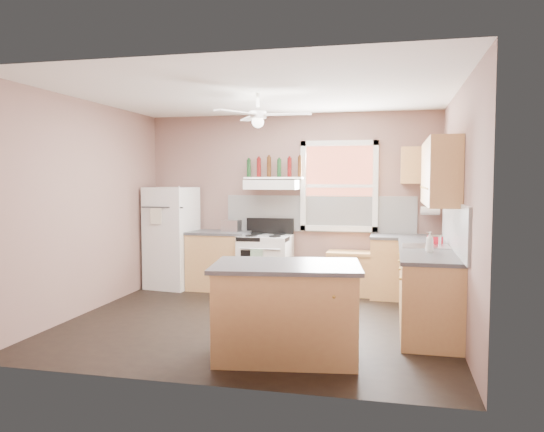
% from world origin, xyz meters
% --- Properties ---
extents(floor, '(4.50, 4.50, 0.00)m').
position_xyz_m(floor, '(0.00, 0.00, 0.00)').
color(floor, black).
rests_on(floor, ground).
extents(ceiling, '(4.50, 4.50, 0.00)m').
position_xyz_m(ceiling, '(0.00, 0.00, 2.70)').
color(ceiling, white).
rests_on(ceiling, ground).
extents(wall_back, '(4.50, 0.05, 2.70)m').
position_xyz_m(wall_back, '(0.00, 2.02, 1.35)').
color(wall_back, '#806056').
rests_on(wall_back, ground).
extents(wall_right, '(0.05, 4.00, 2.70)m').
position_xyz_m(wall_right, '(2.27, 0.00, 1.35)').
color(wall_right, '#806056').
rests_on(wall_right, ground).
extents(wall_left, '(0.05, 4.00, 2.70)m').
position_xyz_m(wall_left, '(-2.27, 0.00, 1.35)').
color(wall_left, '#806056').
rests_on(wall_left, ground).
extents(backsplash_back, '(2.90, 0.03, 0.55)m').
position_xyz_m(backsplash_back, '(0.45, 1.99, 1.18)').
color(backsplash_back, white).
rests_on(backsplash_back, wall_back).
extents(backsplash_right, '(0.03, 2.60, 0.55)m').
position_xyz_m(backsplash_right, '(2.23, 0.30, 1.18)').
color(backsplash_right, white).
rests_on(backsplash_right, wall_right).
extents(window_view, '(1.00, 0.02, 1.20)m').
position_xyz_m(window_view, '(0.75, 1.98, 1.60)').
color(window_view, brown).
rests_on(window_view, wall_back).
extents(window_frame, '(1.16, 0.07, 1.36)m').
position_xyz_m(window_frame, '(0.75, 1.96, 1.60)').
color(window_frame, white).
rests_on(window_frame, wall_back).
extents(refrigerator, '(0.75, 0.73, 1.58)m').
position_xyz_m(refrigerator, '(-1.83, 1.66, 0.79)').
color(refrigerator, white).
rests_on(refrigerator, floor).
extents(base_cabinet_left, '(0.90, 0.60, 0.86)m').
position_xyz_m(base_cabinet_left, '(-1.06, 1.70, 0.43)').
color(base_cabinet_left, tan).
rests_on(base_cabinet_left, floor).
extents(counter_left, '(0.92, 0.62, 0.04)m').
position_xyz_m(counter_left, '(-1.06, 1.70, 0.88)').
color(counter_left, '#3E3D40').
rests_on(counter_left, base_cabinet_left).
extents(toaster, '(0.30, 0.20, 0.18)m').
position_xyz_m(toaster, '(-0.86, 1.66, 0.99)').
color(toaster, silver).
rests_on(toaster, counter_left).
extents(stove, '(0.75, 0.65, 0.86)m').
position_xyz_m(stove, '(-0.31, 1.63, 0.43)').
color(stove, white).
rests_on(stove, floor).
extents(range_hood, '(0.78, 0.50, 0.14)m').
position_xyz_m(range_hood, '(-0.23, 1.75, 1.62)').
color(range_hood, white).
rests_on(range_hood, wall_back).
extents(bottle_shelf, '(0.90, 0.26, 0.03)m').
position_xyz_m(bottle_shelf, '(-0.23, 1.87, 1.72)').
color(bottle_shelf, white).
rests_on(bottle_shelf, range_hood).
extents(cart, '(0.64, 0.43, 0.64)m').
position_xyz_m(cart, '(0.93, 1.75, 0.32)').
color(cart, tan).
rests_on(cart, floor).
extents(base_cabinet_corner, '(1.00, 0.60, 0.86)m').
position_xyz_m(base_cabinet_corner, '(1.75, 1.70, 0.43)').
color(base_cabinet_corner, tan).
rests_on(base_cabinet_corner, floor).
extents(base_cabinet_right, '(0.60, 2.20, 0.86)m').
position_xyz_m(base_cabinet_right, '(1.95, 0.30, 0.43)').
color(base_cabinet_right, tan).
rests_on(base_cabinet_right, floor).
extents(counter_corner, '(1.02, 0.62, 0.04)m').
position_xyz_m(counter_corner, '(1.75, 1.70, 0.88)').
color(counter_corner, '#3E3D40').
rests_on(counter_corner, base_cabinet_corner).
extents(counter_right, '(0.62, 2.22, 0.04)m').
position_xyz_m(counter_right, '(1.94, 0.30, 0.88)').
color(counter_right, '#3E3D40').
rests_on(counter_right, base_cabinet_right).
extents(sink, '(0.55, 0.45, 0.03)m').
position_xyz_m(sink, '(1.94, 0.50, 0.90)').
color(sink, silver).
rests_on(sink, counter_right).
extents(faucet, '(0.03, 0.03, 0.14)m').
position_xyz_m(faucet, '(2.10, 0.50, 0.97)').
color(faucet, silver).
rests_on(faucet, sink).
extents(upper_cabinet_right, '(0.33, 1.80, 0.76)m').
position_xyz_m(upper_cabinet_right, '(2.08, 0.50, 1.78)').
color(upper_cabinet_right, tan).
rests_on(upper_cabinet_right, wall_right).
extents(upper_cabinet_corner, '(0.60, 0.33, 0.52)m').
position_xyz_m(upper_cabinet_corner, '(1.95, 1.83, 1.90)').
color(upper_cabinet_corner, tan).
rests_on(upper_cabinet_corner, wall_back).
extents(paper_towel, '(0.26, 0.12, 0.12)m').
position_xyz_m(paper_towel, '(2.07, 1.86, 1.25)').
color(paper_towel, white).
rests_on(paper_towel, wall_back).
extents(island, '(1.42, 1.01, 0.86)m').
position_xyz_m(island, '(0.57, -1.15, 0.43)').
color(island, tan).
rests_on(island, floor).
extents(island_top, '(1.51, 1.10, 0.04)m').
position_xyz_m(island_top, '(0.57, -1.15, 0.88)').
color(island_top, '#3E3D40').
rests_on(island_top, island).
extents(ceiling_fan_hub, '(0.20, 0.20, 0.08)m').
position_xyz_m(ceiling_fan_hub, '(0.00, 0.00, 2.45)').
color(ceiling_fan_hub, white).
rests_on(ceiling_fan_hub, ceiling).
extents(soap_bottle, '(0.12, 0.12, 0.23)m').
position_xyz_m(soap_bottle, '(1.95, -0.03, 1.01)').
color(soap_bottle, silver).
rests_on(soap_bottle, counter_right).
extents(red_caddy, '(0.18, 0.12, 0.10)m').
position_xyz_m(red_caddy, '(2.06, 0.78, 0.95)').
color(red_caddy, '#B70F1F').
rests_on(red_caddy, counter_right).
extents(wine_bottles, '(0.86, 0.06, 0.31)m').
position_xyz_m(wine_bottles, '(-0.22, 1.87, 1.88)').
color(wine_bottles, '#143819').
rests_on(wine_bottles, bottle_shelf).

